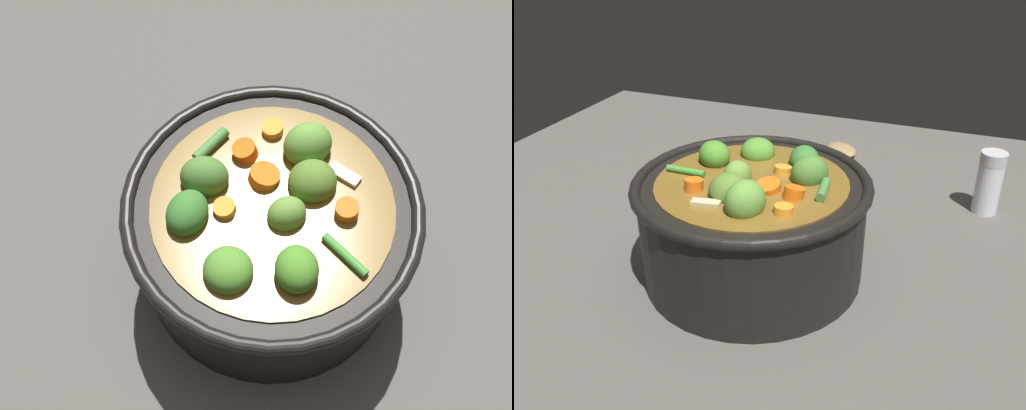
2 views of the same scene
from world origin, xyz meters
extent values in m
plane|color=#514C47|center=(0.00, 0.00, 0.00)|extent=(1.10, 1.10, 0.00)
cylinder|color=black|center=(0.00, 0.00, 0.06)|extent=(0.25, 0.25, 0.11)
torus|color=black|center=(0.00, 0.00, 0.11)|extent=(0.26, 0.26, 0.01)
cylinder|color=brown|center=(0.00, 0.00, 0.06)|extent=(0.21, 0.21, 0.11)
ellipsoid|color=#61973A|center=(0.02, -0.06, 0.13)|extent=(0.05, 0.05, 0.04)
ellipsoid|color=#567B2B|center=(-0.01, -0.04, 0.12)|extent=(0.06, 0.06, 0.04)
ellipsoid|color=olive|center=(-0.02, 0.00, 0.12)|extent=(0.04, 0.04, 0.03)
ellipsoid|color=#518D2F|center=(-0.02, 0.07, 0.12)|extent=(0.05, 0.05, 0.03)
ellipsoid|color=#4A8B28|center=(-0.06, 0.03, 0.13)|extent=(0.05, 0.05, 0.03)
ellipsoid|color=#38772D|center=(0.04, 0.06, 0.12)|extent=(0.05, 0.05, 0.03)
ellipsoid|color=#4A7B31|center=(0.06, 0.03, 0.12)|extent=(0.05, 0.05, 0.04)
cylinder|color=orange|center=(0.05, -0.05, 0.12)|extent=(0.03, 0.03, 0.01)
cylinder|color=orange|center=(-0.05, -0.04, 0.12)|extent=(0.02, 0.02, 0.02)
cylinder|color=orange|center=(0.05, -0.02, 0.12)|extent=(0.03, 0.03, 0.02)
cylinder|color=orange|center=(0.02, 0.03, 0.12)|extent=(0.03, 0.03, 0.01)
cylinder|color=orange|center=(0.02, -0.01, 0.12)|extent=(0.04, 0.04, 0.02)
cylinder|color=#46813B|center=(0.08, 0.00, 0.12)|extent=(0.01, 0.04, 0.01)
cylinder|color=#439336|center=(-0.08, -0.01, 0.12)|extent=(0.05, 0.01, 0.01)
cube|color=beige|center=(-0.02, -0.06, 0.12)|extent=(0.03, 0.02, 0.01)
camera|label=1|loc=(-0.18, 0.18, 0.56)|focal=42.31mm
camera|label=2|loc=(0.21, -0.49, 0.38)|focal=39.28mm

